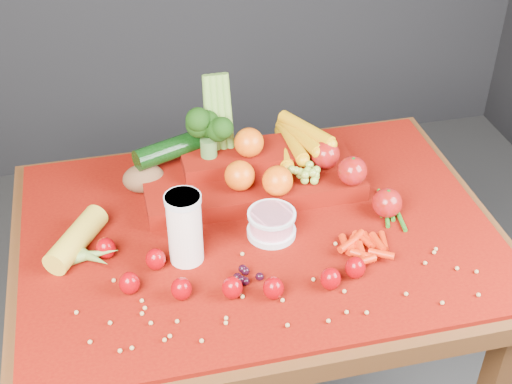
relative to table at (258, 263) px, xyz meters
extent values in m
cube|color=#3E230E|center=(0.00, 0.00, 0.07)|extent=(1.10, 0.80, 0.05)
cube|color=#3E230E|center=(-0.48, 0.33, -0.31)|extent=(0.06, 0.06, 0.70)
cube|color=#3E230E|center=(0.48, 0.33, -0.31)|extent=(0.06, 0.06, 0.70)
cube|color=#670D03|center=(0.00, 0.00, 0.10)|extent=(1.05, 0.75, 0.01)
cylinder|color=white|center=(-0.17, -0.06, 0.19)|extent=(0.07, 0.07, 0.17)
cylinder|color=silver|center=(-0.17, -0.06, 0.27)|extent=(0.08, 0.08, 0.01)
cylinder|color=silver|center=(0.02, -0.03, 0.11)|extent=(0.11, 0.11, 0.02)
cylinder|color=pink|center=(0.02, -0.03, 0.14)|extent=(0.10, 0.10, 0.05)
cylinder|color=silver|center=(0.02, -0.03, 0.16)|extent=(0.11, 0.11, 0.01)
ellipsoid|color=#8C0007|center=(-0.24, -0.08, 0.13)|extent=(0.04, 0.04, 0.05)
cone|color=#0C470E|center=(-0.24, -0.08, 0.15)|extent=(0.03, 0.03, 0.01)
ellipsoid|color=#8C0007|center=(-0.30, -0.14, 0.13)|extent=(0.04, 0.04, 0.05)
cone|color=#0C470E|center=(-0.30, -0.14, 0.15)|extent=(0.03, 0.03, 0.01)
ellipsoid|color=#8C0007|center=(-0.20, -0.18, 0.13)|extent=(0.04, 0.04, 0.05)
cone|color=#0C470E|center=(-0.20, -0.18, 0.15)|extent=(0.03, 0.03, 0.01)
ellipsoid|color=#8C0007|center=(-0.10, -0.20, 0.13)|extent=(0.04, 0.04, 0.05)
cone|color=#0C470E|center=(-0.10, -0.20, 0.15)|extent=(0.03, 0.03, 0.01)
ellipsoid|color=#8C0007|center=(-0.02, -0.22, 0.13)|extent=(0.04, 0.04, 0.05)
cone|color=#0C470E|center=(-0.02, -0.22, 0.15)|extent=(0.03, 0.03, 0.01)
ellipsoid|color=#8C0007|center=(0.10, -0.22, 0.13)|extent=(0.04, 0.04, 0.05)
cone|color=#0C470E|center=(0.10, -0.22, 0.15)|extent=(0.03, 0.03, 0.01)
ellipsoid|color=#8C0007|center=(-0.18, 0.02, 0.13)|extent=(0.04, 0.04, 0.05)
cone|color=#0C470E|center=(-0.18, 0.02, 0.15)|extent=(0.03, 0.03, 0.01)
ellipsoid|color=#8C0007|center=(-0.34, -0.02, 0.13)|extent=(0.04, 0.04, 0.05)
cone|color=#0C470E|center=(-0.34, -0.02, 0.15)|extent=(0.03, 0.03, 0.01)
ellipsoid|color=#8C0007|center=(0.16, -0.20, 0.13)|extent=(0.04, 0.04, 0.05)
cone|color=#0C470E|center=(0.16, -0.20, 0.15)|extent=(0.03, 0.03, 0.01)
cylinder|color=gold|center=(-0.40, 0.02, 0.13)|extent=(0.14, 0.18, 0.06)
ellipsoid|color=brown|center=(-0.23, 0.21, 0.14)|extent=(0.10, 0.07, 0.07)
cube|color=#670D03|center=(0.02, 0.15, 0.13)|extent=(0.52, 0.22, 0.04)
cube|color=#670D03|center=(0.00, 0.20, 0.17)|extent=(0.28, 0.12, 0.03)
sphere|color=maroon|center=(0.24, 0.06, 0.19)|extent=(0.07, 0.07, 0.07)
sphere|color=maroon|center=(0.30, -0.02, 0.14)|extent=(0.07, 0.07, 0.07)
sphere|color=maroon|center=(0.20, 0.14, 0.19)|extent=(0.07, 0.07, 0.07)
sphere|color=#CC3D06|center=(-0.02, 0.10, 0.19)|extent=(0.07, 0.07, 0.07)
sphere|color=#CC3D06|center=(0.06, 0.06, 0.19)|extent=(0.07, 0.07, 0.07)
sphere|color=#CC3D06|center=(0.02, 0.18, 0.22)|extent=(0.07, 0.07, 0.07)
cylinder|color=#C18104|center=(0.12, 0.22, 0.17)|extent=(0.06, 0.18, 0.04)
cylinder|color=#C18104|center=(0.14, 0.22, 0.18)|extent=(0.04, 0.18, 0.04)
cylinder|color=#C18104|center=(0.16, 0.22, 0.20)|extent=(0.08, 0.18, 0.04)
cylinder|color=#C18104|center=(0.17, 0.22, 0.21)|extent=(0.11, 0.17, 0.04)
cylinder|color=#3F662D|center=(-0.07, 0.20, 0.21)|extent=(0.04, 0.04, 0.04)
cylinder|color=olive|center=(-0.07, 0.24, 0.26)|extent=(0.03, 0.06, 0.22)
cylinder|color=olive|center=(-0.05, 0.24, 0.26)|extent=(0.02, 0.06, 0.22)
cylinder|color=olive|center=(-0.03, 0.24, 0.26)|extent=(0.02, 0.06, 0.22)
cylinder|color=olive|center=(-0.02, 0.24, 0.26)|extent=(0.03, 0.06, 0.22)
cylinder|color=black|center=(-0.14, 0.24, 0.20)|extent=(0.23, 0.13, 0.05)
camera|label=1|loc=(-0.29, -1.22, 1.14)|focal=50.00mm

